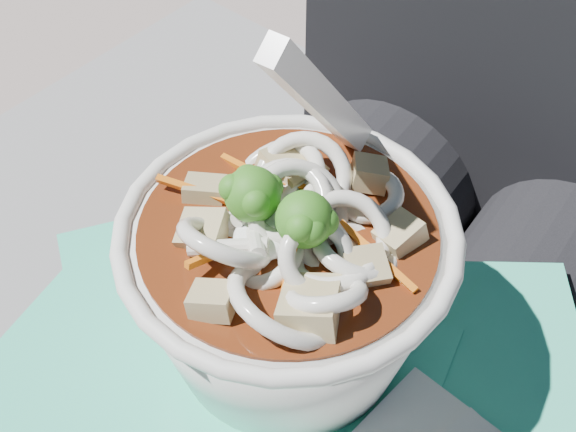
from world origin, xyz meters
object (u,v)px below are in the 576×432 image
Objects in this scene: lap at (321,430)px; person_body at (396,307)px; plastic_bag at (265,423)px; udon_bowl at (289,275)px.

person_body is (-0.00, 0.09, 0.03)m from lap.
person_body is at bearing 87.78° from plastic_bag.
udon_bowl is (-0.02, -0.01, 0.15)m from lap.
plastic_bag is at bearing -96.10° from lap.
person_body reaches higher than plastic_bag.
person_body is 0.15m from plastic_bag.
udon_bowl reaches higher than lap.
plastic_bag reaches higher than lap.
plastic_bag is 1.76× the size of udon_bowl.
person_body is at bearing 90.00° from lap.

